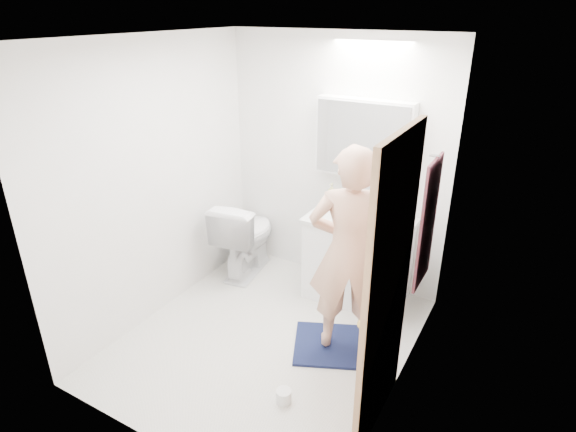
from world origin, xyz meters
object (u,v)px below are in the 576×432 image
Objects in this scene: soap_bottle_a at (332,195)px; toothbrush_cup at (386,212)px; toilet_paper_roll at (284,396)px; toilet at (246,236)px; vanity_cabinet at (357,261)px; medicine_cabinet at (364,139)px; soap_bottle_b at (354,200)px; person at (349,252)px.

soap_bottle_a is 0.55m from toothbrush_cup.
soap_bottle_a is at bearing 104.57° from toilet_paper_roll.
vanity_cabinet is at bearing 177.23° from toilet.
soap_bottle_a is 2.09× the size of toothbrush_cup.
soap_bottle_a is at bearing 157.30° from vanity_cabinet.
soap_bottle_b is at bearing -145.60° from medicine_cabinet.
toilet is at bearing 132.07° from toilet_paper_roll.
soap_bottle_a is at bearing -178.95° from toothbrush_cup.
toilet_paper_roll is (-0.11, -1.67, -0.82)m from toothbrush_cup.
medicine_cabinet is at bearing -171.74° from toilet.
person is at bearing -74.92° from vanity_cabinet.
medicine_cabinet reaches higher than toilet_paper_roll.
vanity_cabinet is 1.10× the size of toilet.
person is (0.20, -0.75, 0.50)m from vanity_cabinet.
soap_bottle_b is 1.69× the size of toothbrush_cup.
soap_bottle_a is 0.22m from soap_bottle_b.
vanity_cabinet reaches higher than toilet_paper_roll.
toothbrush_cup is 1.87m from toilet_paper_roll.
toilet is 1.92m from toilet_paper_roll.
vanity_cabinet is 4.83× the size of soap_bottle_b.
soap_bottle_b is at bearing -172.60° from toilet.
medicine_cabinet is at bearing 12.80° from soap_bottle_a.
toothbrush_cup is at bearing -3.54° from soap_bottle_b.
soap_bottle_b is at bearing 97.12° from toilet_paper_roll.
toilet_paper_roll is at bearing -84.44° from medicine_cabinet.
medicine_cabinet is 3.82× the size of soap_bottle_a.
medicine_cabinet is 0.59m from soap_bottle_b.
person is 7.28× the size of soap_bottle_a.
toilet is at bearing -174.47° from vanity_cabinet.
person reaches higher than toilet_paper_roll.
toilet_paper_roll is (1.26, -1.40, -0.36)m from toilet.
medicine_cabinet reaches higher than toothbrush_cup.
medicine_cabinet is at bearing -96.86° from person.
medicine_cabinet is 0.53× the size of person.
soap_bottle_b is at bearing 176.46° from toothbrush_cup.
vanity_cabinet is 0.54× the size of person.
soap_bottle_a reaches higher than vanity_cabinet.
soap_bottle_b is 1.91m from toilet_paper_roll.
person is 0.99m from soap_bottle_b.
soap_bottle_a is 1.93m from toilet_paper_roll.
vanity_cabinet is 3.91× the size of soap_bottle_a.
vanity_cabinet is 1.19m from toilet.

